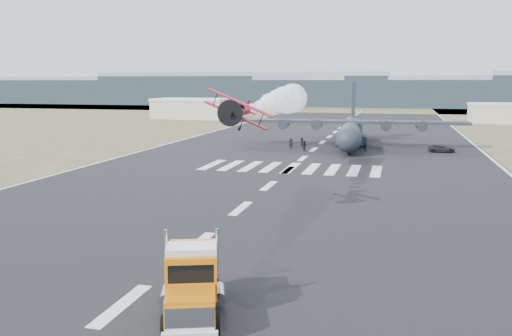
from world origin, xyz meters
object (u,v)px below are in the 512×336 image
at_px(hangar_left, 192,108).
at_px(aerobatic_biplane, 238,111).
at_px(crew_c, 291,143).
at_px(crew_d, 290,143).
at_px(crew_a, 357,147).
at_px(crew_h, 365,147).
at_px(transport_aircraft, 351,129).
at_px(crew_b, 304,146).
at_px(crew_g, 359,144).
at_px(hangar_right, 505,113).
at_px(support_vehicle, 442,149).
at_px(crew_f, 340,143).
at_px(crew_e, 302,142).
at_px(semi_truck, 192,280).

relative_size(hangar_left, aerobatic_biplane, 4.07).
bearing_deg(crew_c, crew_d, 149.84).
distance_m(crew_a, crew_h, 1.42).
bearing_deg(aerobatic_biplane, transport_aircraft, 84.12).
bearing_deg(crew_b, crew_g, -111.17).
xyz_separation_m(hangar_right, crew_g, (-38.01, -74.30, -2.23)).
distance_m(support_vehicle, crew_f, 17.92).
bearing_deg(crew_g, crew_d, -60.55).
height_order(hangar_left, support_vehicle, hangar_left).
distance_m(crew_a, crew_e, 12.21).
relative_size(hangar_left, crew_f, 13.81).
relative_size(aerobatic_biplane, crew_c, 3.25).
relative_size(crew_b, crew_c, 0.99).
height_order(semi_truck, crew_c, semi_truck).
height_order(crew_b, crew_f, crew_b).
relative_size(support_vehicle, crew_g, 2.89).
bearing_deg(support_vehicle, crew_b, 97.83).
relative_size(aerobatic_biplane, crew_a, 3.59).
bearing_deg(hangar_right, crew_f, -119.05).
bearing_deg(crew_h, crew_c, 13.99).
relative_size(aerobatic_biplane, crew_f, 3.40).
height_order(aerobatic_biplane, crew_d, aerobatic_biplane).
bearing_deg(hangar_left, crew_g, -49.12).
bearing_deg(transport_aircraft, support_vehicle, -23.90).
bearing_deg(aerobatic_biplane, semi_truck, -80.62).
bearing_deg(hangar_left, semi_truck, -68.81).
xyz_separation_m(support_vehicle, crew_d, (-26.95, -0.32, 0.31)).
bearing_deg(crew_h, crew_a, 32.76).
relative_size(crew_a, crew_h, 1.07).
height_order(hangar_right, crew_h, hangar_right).
bearing_deg(crew_a, crew_d, -177.01).
distance_m(support_vehicle, crew_h, 13.31).
bearing_deg(crew_f, hangar_left, 102.44).
xyz_separation_m(hangar_right, crew_d, (-50.59, -76.54, -2.07)).
relative_size(crew_a, crew_f, 0.95).
distance_m(transport_aircraft, crew_e, 9.89).
height_order(crew_a, crew_d, crew_d).
xyz_separation_m(crew_c, crew_g, (12.31, 2.94, -0.14)).
bearing_deg(crew_d, aerobatic_biplane, 156.71).
bearing_deg(crew_a, crew_c, -174.00).
xyz_separation_m(hangar_right, crew_c, (-50.33, -77.23, -2.08)).
xyz_separation_m(crew_d, crew_h, (13.81, -1.78, -0.15)).
bearing_deg(crew_g, transport_aircraft, -136.71).
bearing_deg(crew_d, crew_b, -168.29).
xyz_separation_m(hangar_right, crew_a, (-38.17, -78.67, -2.17)).
xyz_separation_m(hangar_left, support_vehicle, (74.36, -71.22, -2.78)).
height_order(aerobatic_biplane, crew_a, aerobatic_biplane).
bearing_deg(transport_aircraft, crew_c, -148.35).
bearing_deg(crew_f, semi_truck, -116.80).
distance_m(transport_aircraft, support_vehicle, 17.59).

